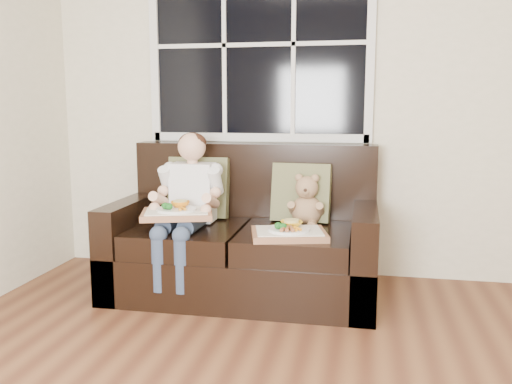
% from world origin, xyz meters
% --- Properties ---
extents(window_back, '(1.62, 0.04, 1.37)m').
position_xyz_m(window_back, '(-0.72, 2.48, 1.65)').
color(window_back, black).
rests_on(window_back, room_walls).
extents(loveseat, '(1.70, 0.92, 0.96)m').
position_xyz_m(loveseat, '(-0.72, 2.02, 0.31)').
color(loveseat, black).
rests_on(loveseat, ground).
extents(pillow_left, '(0.42, 0.21, 0.43)m').
position_xyz_m(pillow_left, '(-1.08, 2.17, 0.66)').
color(pillow_left, brown).
rests_on(pillow_left, loveseat).
extents(pillow_right, '(0.40, 0.20, 0.40)m').
position_xyz_m(pillow_right, '(-0.37, 2.17, 0.64)').
color(pillow_right, brown).
rests_on(pillow_right, loveseat).
extents(child, '(0.41, 0.60, 0.92)m').
position_xyz_m(child, '(-1.07, 1.89, 0.66)').
color(child, silver).
rests_on(child, loveseat).
extents(teddy_bear, '(0.20, 0.26, 0.35)m').
position_xyz_m(teddy_bear, '(-0.32, 2.06, 0.59)').
color(teddy_bear, '#9B7852').
rests_on(teddy_bear, loveseat).
extents(tray_left, '(0.50, 0.44, 0.10)m').
position_xyz_m(tray_left, '(-1.08, 1.71, 0.58)').
color(tray_left, '#925F42').
rests_on(tray_left, child).
extents(tray_right, '(0.50, 0.43, 0.10)m').
position_xyz_m(tray_right, '(-0.39, 1.71, 0.48)').
color(tray_right, '#925F42').
rests_on(tray_right, loveseat).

